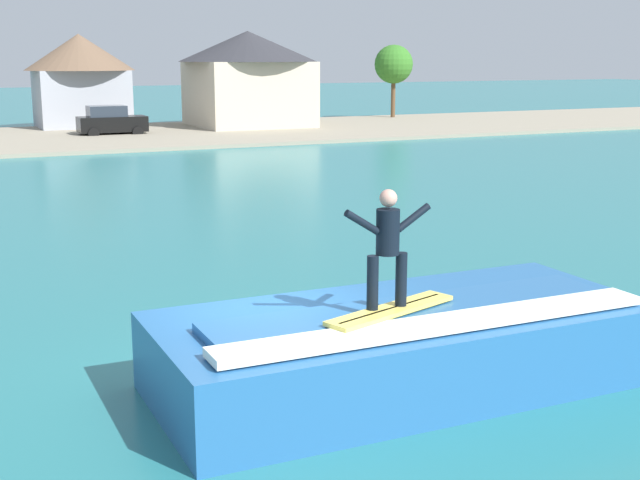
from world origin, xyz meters
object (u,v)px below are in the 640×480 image
car_far_shore (111,121)px  house_gabled_white (248,75)px  tree_tall_bare (394,65)px  house_small_cottage (80,75)px  surfboard (391,310)px  wave_crest (404,346)px  surfer (388,242)px

car_far_shore → house_gabled_white: (9.57, 2.40, 2.57)m
house_gabled_white → tree_tall_bare: 13.01m
house_small_cottage → tree_tall_bare: bearing=-2.3°
car_far_shore → tree_tall_bare: tree_tall_bare is taller
house_small_cottage → surfboard: bearing=-94.8°
surfboard → tree_tall_bare: (26.85, 47.22, 2.78)m
wave_crest → house_small_cottage: size_ratio=1.02×
surfboard → tree_tall_bare: bearing=60.4°
surfboard → surfer: (-0.04, 0.05, 0.94)m
car_far_shore → house_gabled_white: size_ratio=0.43×
wave_crest → house_small_cottage: 47.95m
surfboard → house_gabled_white: (14.20, 44.24, 2.20)m
surfboard → house_gabled_white: size_ratio=0.24×
house_gabled_white → house_small_cottage: 10.86m
surfer → house_gabled_white: size_ratio=0.18×
wave_crest → surfboard: (-0.46, -0.40, 0.71)m
wave_crest → tree_tall_bare: 53.85m
car_far_shore → house_small_cottage: size_ratio=0.57×
surfer → house_small_cottage: (4.10, 48.08, 1.24)m
surfboard → house_small_cottage: (4.06, 48.14, 2.18)m
house_gabled_white → tree_tall_bare: size_ratio=1.64×
car_far_shore → house_gabled_white: bearing=14.1°
wave_crest → surfer: bearing=-144.8°
tree_tall_bare → car_far_shore: bearing=-166.4°
surfer → tree_tall_bare: bearing=60.3°
surfboard → tree_tall_bare: size_ratio=0.40×
tree_tall_bare → house_small_cottage: bearing=177.7°
surfer → surfboard: bearing=-51.9°
surfboard → house_small_cottage: size_ratio=0.32×
surfboard → car_far_shore: size_ratio=0.56×
car_far_shore → tree_tall_bare: size_ratio=0.71×
house_gabled_white → house_small_cottage: bearing=159.0°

